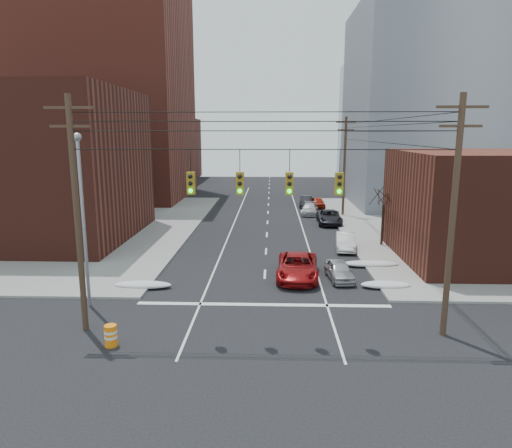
# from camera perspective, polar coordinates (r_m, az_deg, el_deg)

# --- Properties ---
(ground) EXTENTS (160.00, 160.00, 0.00)m
(ground) POSITION_cam_1_polar(r_m,az_deg,el_deg) (19.63, 0.55, -17.02)
(ground) COLOR black
(ground) RESTS_ON ground
(sidewalk_nw) EXTENTS (40.00, 40.00, 0.15)m
(sidewalk_nw) POSITION_cam_1_polar(r_m,az_deg,el_deg) (52.88, -29.30, -0.16)
(sidewalk_nw) COLOR gray
(sidewalk_nw) RESTS_ON ground
(building_brick_tall) EXTENTS (24.00, 20.00, 30.00)m
(building_brick_tall) POSITION_cam_1_polar(r_m,az_deg,el_deg) (69.90, -19.19, 15.45)
(building_brick_tall) COLOR maroon
(building_brick_tall) RESTS_ON ground
(building_brick_near) EXTENTS (20.00, 16.00, 13.00)m
(building_brick_near) POSITION_cam_1_polar(r_m,az_deg,el_deg) (45.29, -27.89, 6.50)
(building_brick_near) COLOR #502118
(building_brick_near) RESTS_ON ground
(building_brick_far) EXTENTS (22.00, 18.00, 12.00)m
(building_brick_far) POSITION_cam_1_polar(r_m,az_deg,el_deg) (95.06, -14.34, 9.05)
(building_brick_far) COLOR #502118
(building_brick_far) RESTS_ON ground
(building_office) EXTENTS (22.00, 20.00, 25.00)m
(building_office) POSITION_cam_1_polar(r_m,az_deg,el_deg) (65.02, 21.99, 13.39)
(building_office) COLOR gray
(building_office) RESTS_ON ground
(building_glass) EXTENTS (20.00, 18.00, 22.00)m
(building_glass) POSITION_cam_1_polar(r_m,az_deg,el_deg) (90.40, 17.49, 11.95)
(building_glass) COLOR gray
(building_glass) RESTS_ON ground
(utility_pole_left) EXTENTS (2.20, 0.28, 11.00)m
(utility_pole_left) POSITION_cam_1_polar(r_m,az_deg,el_deg) (22.41, -21.50, 1.47)
(utility_pole_left) COLOR #473323
(utility_pole_left) RESTS_ON ground
(utility_pole_right) EXTENTS (2.20, 0.28, 11.00)m
(utility_pole_right) POSITION_cam_1_polar(r_m,az_deg,el_deg) (22.10, 23.41, 1.20)
(utility_pole_right) COLOR #473323
(utility_pole_right) RESTS_ON ground
(utility_pole_far) EXTENTS (2.20, 0.28, 11.00)m
(utility_pole_far) POSITION_cam_1_polar(r_m,az_deg,el_deg) (52.01, 11.00, 7.28)
(utility_pole_far) COLOR #473323
(utility_pole_far) RESTS_ON ground
(traffic_signals) EXTENTS (17.00, 0.42, 2.02)m
(traffic_signals) POSITION_cam_1_polar(r_m,az_deg,el_deg) (20.34, 1.07, 5.27)
(traffic_signals) COLOR black
(traffic_signals) RESTS_ON ground
(street_light) EXTENTS (0.44, 0.44, 9.32)m
(street_light) POSITION_cam_1_polar(r_m,az_deg,el_deg) (25.56, -20.88, 2.10)
(street_light) COLOR gray
(street_light) RESTS_ON ground
(bare_tree) EXTENTS (2.09, 2.20, 4.93)m
(bare_tree) POSITION_cam_1_polar(r_m,az_deg,el_deg) (39.00, 15.54, 0.62)
(bare_tree) COLOR black
(bare_tree) RESTS_ON ground
(snow_nw) EXTENTS (3.50, 1.08, 0.42)m
(snow_nw) POSITION_cam_1_polar(r_m,az_deg,el_deg) (28.88, -13.95, -7.38)
(snow_nw) COLOR silver
(snow_nw) RESTS_ON ground
(snow_ne) EXTENTS (3.00, 1.08, 0.42)m
(snow_ne) POSITION_cam_1_polar(r_m,az_deg,el_deg) (29.12, 15.88, -7.32)
(snow_ne) COLOR silver
(snow_ne) RESTS_ON ground
(snow_east_far) EXTENTS (4.00, 1.08, 0.42)m
(snow_east_far) POSITION_cam_1_polar(r_m,az_deg,el_deg) (33.30, 14.06, -4.86)
(snow_east_far) COLOR silver
(snow_east_far) RESTS_ON ground
(red_pickup) EXTENTS (2.92, 5.74, 1.55)m
(red_pickup) POSITION_cam_1_polar(r_m,az_deg,el_deg) (29.83, 5.21, -5.32)
(red_pickup) COLOR maroon
(red_pickup) RESTS_ON ground
(parked_car_a) EXTENTS (1.80, 3.74, 1.23)m
(parked_car_a) POSITION_cam_1_polar(r_m,az_deg,el_deg) (29.94, 10.36, -5.73)
(parked_car_a) COLOR #AFB0B4
(parked_car_a) RESTS_ON ground
(parked_car_b) EXTENTS (1.89, 4.25, 1.36)m
(parked_car_b) POSITION_cam_1_polar(r_m,az_deg,el_deg) (37.49, 11.12, -2.17)
(parked_car_b) COLOR white
(parked_car_b) RESTS_ON ground
(parked_car_c) EXTENTS (2.55, 5.23, 1.43)m
(parked_car_c) POSITION_cam_1_polar(r_m,az_deg,el_deg) (47.70, 9.15, 0.85)
(parked_car_c) COLOR black
(parked_car_c) RESTS_ON ground
(parked_car_d) EXTENTS (2.37, 4.58, 1.27)m
(parked_car_d) POSITION_cam_1_polar(r_m,az_deg,el_deg) (52.96, 6.70, 1.87)
(parked_car_d) COLOR #AAAAAF
(parked_car_d) RESTS_ON ground
(parked_car_e) EXTENTS (1.79, 3.85, 1.27)m
(parked_car_e) POSITION_cam_1_polar(r_m,az_deg,el_deg) (58.08, 7.72, 2.69)
(parked_car_e) COLOR maroon
(parked_car_e) RESTS_ON ground
(parked_car_f) EXTENTS (1.92, 4.29, 1.37)m
(parked_car_f) POSITION_cam_1_polar(r_m,az_deg,el_deg) (58.54, 6.26, 2.84)
(parked_car_f) COLOR black
(parked_car_f) RESTS_ON ground
(lot_car_a) EXTENTS (4.57, 2.60, 1.42)m
(lot_car_a) POSITION_cam_1_polar(r_m,az_deg,el_deg) (40.90, -20.25, -1.27)
(lot_car_a) COLOR silver
(lot_car_a) RESTS_ON sidewalk_nw
(lot_car_b) EXTENTS (5.29, 4.01, 1.34)m
(lot_car_b) POSITION_cam_1_polar(r_m,az_deg,el_deg) (44.89, -17.82, -0.09)
(lot_car_b) COLOR #B1B0B5
(lot_car_b) RESTS_ON sidewalk_nw
(lot_car_c) EXTENTS (5.23, 3.09, 1.42)m
(lot_car_c) POSITION_cam_1_polar(r_m,az_deg,el_deg) (44.93, -24.06, -0.47)
(lot_car_c) COLOR black
(lot_car_c) RESTS_ON sidewalk_nw
(lot_car_d) EXTENTS (4.69, 2.34, 1.53)m
(lot_car_d) POSITION_cam_1_polar(r_m,az_deg,el_deg) (46.48, -18.86, 0.35)
(lot_car_d) COLOR #A2A3A7
(lot_car_d) RESTS_ON sidewalk_nw
(construction_barrel) EXTENTS (0.68, 0.68, 0.98)m
(construction_barrel) POSITION_cam_1_polar(r_m,az_deg,el_deg) (21.77, -17.70, -13.12)
(construction_barrel) COLOR orange
(construction_barrel) RESTS_ON ground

